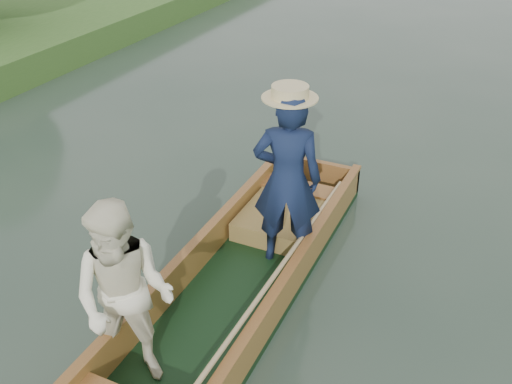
% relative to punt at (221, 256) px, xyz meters
% --- Properties ---
extents(ground, '(120.00, 120.00, 0.00)m').
position_rel_punt_xyz_m(ground, '(0.04, 0.07, -0.63)').
color(ground, '#283D30').
rests_on(ground, ground).
extents(punt, '(1.37, 5.00, 1.96)m').
position_rel_punt_xyz_m(punt, '(0.00, 0.00, 0.00)').
color(punt, black).
rests_on(punt, ground).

